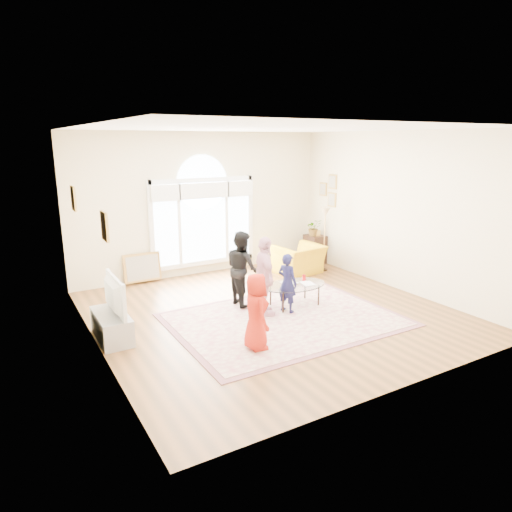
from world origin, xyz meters
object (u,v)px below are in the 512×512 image
television (110,296)px  armchair (299,259)px  coffee_table (295,285)px  tv_console (112,326)px  area_rug (285,319)px

television → armchair: (4.61, 1.51, -0.38)m
coffee_table → television: bearing=177.7°
tv_console → coffee_table: coffee_table is taller
area_rug → tv_console: tv_console is taller
area_rug → television: (-2.74, 0.72, 0.70)m
coffee_table → tv_console: bearing=177.8°
area_rug → coffee_table: coffee_table is taller
area_rug → tv_console: size_ratio=3.60×
area_rug → armchair: (1.87, 2.22, 0.32)m
armchair → coffee_table: bearing=46.4°
armchair → tv_console: bearing=12.0°
tv_console → coffee_table: bearing=-4.0°
area_rug → tv_console: 2.85m
coffee_table → armchair: bearing=54.2°
tv_console → armchair: armchair is taller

